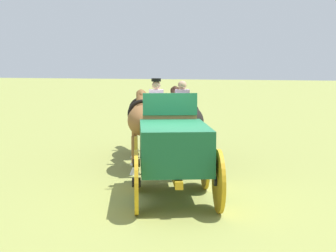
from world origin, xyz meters
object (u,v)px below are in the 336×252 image
at_px(show_wagon, 173,147).
at_px(draft_horse_lead_near, 142,116).
at_px(draft_horse_rear_off, 186,122).
at_px(draft_horse_lead_off, 179,113).
at_px(draft_horse_rear_near, 143,122).

bearing_deg(show_wagon, draft_horse_lead_near, 29.62).
height_order(draft_horse_rear_off, draft_horse_lead_off, draft_horse_lead_off).
xyz_separation_m(show_wagon, draft_horse_rear_near, (2.91, 1.97, 0.19)).
xyz_separation_m(draft_horse_lead_near, draft_horse_lead_off, (0.51, -1.20, 0.11)).
bearing_deg(draft_horse_lead_near, draft_horse_rear_off, -130.10).
distance_m(show_wagon, draft_horse_rear_off, 3.50).
height_order(show_wagon, draft_horse_rear_near, show_wagon).
distance_m(draft_horse_rear_near, draft_horse_lead_near, 2.60).
xyz_separation_m(draft_horse_rear_near, draft_horse_rear_off, (0.50, -1.20, -0.01)).
bearing_deg(draft_horse_rear_near, draft_horse_rear_off, -67.15).
xyz_separation_m(draft_horse_rear_off, draft_horse_lead_off, (2.39, 1.04, 0.05)).
xyz_separation_m(show_wagon, draft_horse_lead_off, (5.80, 1.81, 0.23)).
xyz_separation_m(show_wagon, draft_horse_lead_near, (5.30, 3.01, 0.12)).
xyz_separation_m(draft_horse_rear_near, draft_horse_lead_near, (2.39, 1.04, -0.07)).
distance_m(show_wagon, draft_horse_lead_near, 6.09).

